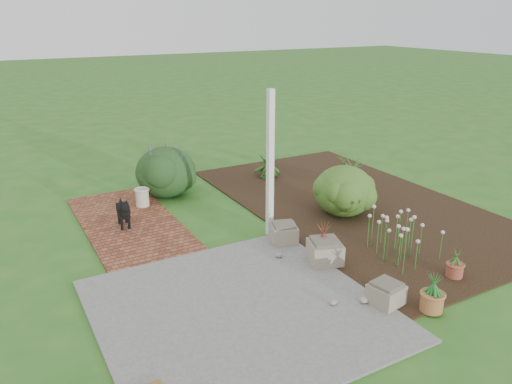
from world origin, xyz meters
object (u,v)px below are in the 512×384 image
cream_ceramic_urn (142,197)px  stone_trough_near (386,294)px  evergreen_shrub (344,189)px  black_dog (123,211)px

cream_ceramic_urn → stone_trough_near: bearing=-70.9°
stone_trough_near → evergreen_shrub: (1.49, 2.76, 0.34)m
black_dog → evergreen_shrub: evergreen_shrub is taller
evergreen_shrub → stone_trough_near: bearing=-118.3°
black_dog → evergreen_shrub: 4.04m
black_dog → cream_ceramic_urn: bearing=61.7°
stone_trough_near → cream_ceramic_urn: 5.27m
evergreen_shrub → black_dog: bearing=160.6°
stone_trough_near → evergreen_shrub: size_ratio=0.34×
black_dog → cream_ceramic_urn: black_dog is taller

